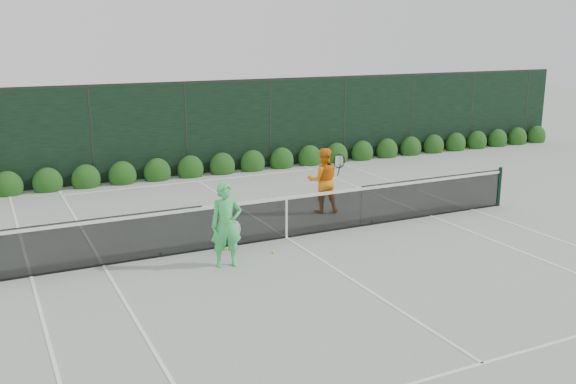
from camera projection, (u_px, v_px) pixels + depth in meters
name	position (u px, v px, depth m)	size (l,w,h in m)	color
ground	(286.00, 238.00, 14.71)	(80.00, 80.00, 0.00)	gray
tennis_net	(285.00, 216.00, 14.57)	(12.90, 0.10, 1.07)	black
player_woman	(226.00, 225.00, 12.76)	(0.70, 0.52, 1.72)	#3ED565
player_man	(323.00, 180.00, 16.61)	(0.99, 0.87, 1.71)	orange
court_lines	(286.00, 238.00, 14.70)	(11.03, 23.83, 0.01)	white
windscreen_fence	(350.00, 201.00, 11.98)	(32.00, 21.07, 3.06)	black
hedge_row	(191.00, 170.00, 20.88)	(31.66, 0.65, 0.94)	#14370F
tennis_balls	(257.00, 240.00, 14.44)	(5.43, 1.85, 0.07)	#C0F135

